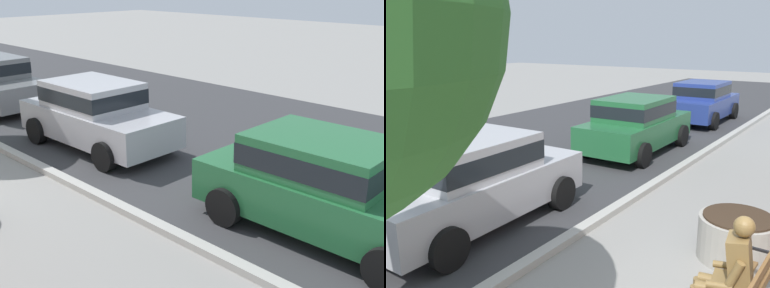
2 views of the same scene
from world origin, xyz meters
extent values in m
cube|color=#38383A|center=(0.00, 7.50, 0.00)|extent=(60.00, 9.00, 0.01)
cube|color=#B2AFA8|center=(0.00, 2.90, 0.06)|extent=(60.00, 0.20, 0.12)
cylinder|color=black|center=(-3.50, 5.51, 0.32)|extent=(0.64, 0.23, 0.64)
cylinder|color=black|center=(-6.16, 5.46, 0.32)|extent=(0.64, 0.23, 0.64)
cube|color=#B7B7BC|center=(0.59, 4.63, 0.61)|extent=(4.13, 1.78, 0.70)
cube|color=#B7B7BC|center=(0.44, 4.63, 1.26)|extent=(2.16, 1.61, 0.60)
cube|color=black|center=(0.44, 4.63, 1.26)|extent=(2.17, 1.62, 0.33)
cylinder|color=black|center=(1.91, 5.51, 0.32)|extent=(0.64, 0.23, 0.64)
cylinder|color=black|center=(1.94, 3.81, 0.32)|extent=(0.64, 0.23, 0.64)
cylinder|color=black|center=(-0.76, 5.46, 0.32)|extent=(0.64, 0.23, 0.64)
cylinder|color=black|center=(-0.73, 3.76, 0.32)|extent=(0.64, 0.23, 0.64)
cube|color=#236638|center=(6.56, 4.63, 0.61)|extent=(4.13, 1.78, 0.70)
cube|color=#236638|center=(6.41, 4.63, 1.26)|extent=(2.16, 1.61, 0.60)
cube|color=black|center=(6.41, 4.63, 1.26)|extent=(2.17, 1.62, 0.33)
cylinder|color=black|center=(5.21, 5.46, 0.32)|extent=(0.64, 0.23, 0.64)
cylinder|color=black|center=(5.24, 3.76, 0.32)|extent=(0.64, 0.23, 0.64)
camera|label=1|loc=(9.83, -1.72, 3.81)|focal=45.68mm
camera|label=2|loc=(-4.07, -0.79, 3.13)|focal=39.83mm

